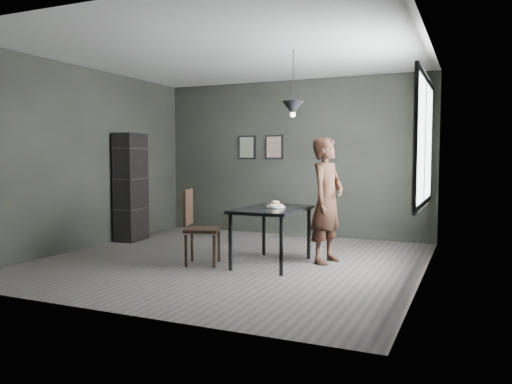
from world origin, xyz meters
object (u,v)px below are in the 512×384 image
at_px(wood_chair, 196,222).
at_px(woman, 327,200).
at_px(pendant_lamp, 293,108).
at_px(cafe_table, 272,214).
at_px(white_plate, 276,207).
at_px(shelf_unit, 131,187).

bearing_deg(wood_chair, woman, 8.74).
bearing_deg(pendant_lamp, cafe_table, -158.20).
relative_size(woman, pendant_lamp, 1.94).
bearing_deg(cafe_table, wood_chair, -156.45).
height_order(cafe_table, woman, woman).
bearing_deg(white_plate, cafe_table, -140.12).
bearing_deg(cafe_table, pendant_lamp, 21.80).
height_order(cafe_table, wood_chair, wood_chair).
height_order(shelf_unit, pendant_lamp, pendant_lamp).
bearing_deg(woman, shelf_unit, 95.48).
xyz_separation_m(white_plate, wood_chair, (-0.96, -0.43, -0.19)).
bearing_deg(cafe_table, woman, 32.56).
bearing_deg(woman, pendant_lamp, 140.78).
relative_size(wood_chair, shelf_unit, 0.55).
bearing_deg(woman, cafe_table, 134.87).
bearing_deg(cafe_table, shelf_unit, 164.14).
distance_m(woman, wood_chair, 1.77).
bearing_deg(shelf_unit, pendant_lamp, -19.80).
relative_size(wood_chair, pendant_lamp, 1.15).
relative_size(white_plate, woman, 0.14).
relative_size(woman, wood_chair, 1.69).
relative_size(cafe_table, white_plate, 5.22).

